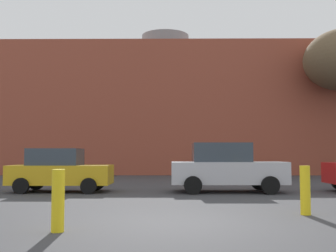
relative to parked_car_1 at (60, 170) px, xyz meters
name	(u,v)px	position (x,y,z in m)	size (l,w,h in m)	color
ground_plane	(182,224)	(4.55, -7.17, -0.83)	(200.00, 200.00, 0.00)	#38383A
building_backdrop	(165,117)	(3.79, 18.54, 3.76)	(42.68, 12.37, 11.56)	#9E4733
parked_car_1	(60,170)	(0.00, 0.00, 0.00)	(3.85, 1.89, 1.67)	gold
parked_car_2	(226,168)	(6.43, 0.00, 0.11)	(4.34, 2.13, 1.88)	silver
bollard_yellow_0	(58,201)	(2.20, -8.10, -0.25)	(0.24, 0.24, 1.17)	yellow
bollard_yellow_1	(305,190)	(7.54, -5.90, -0.24)	(0.24, 0.24, 1.17)	yellow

